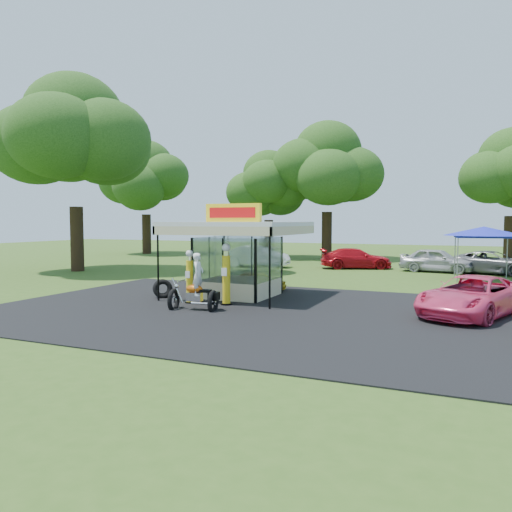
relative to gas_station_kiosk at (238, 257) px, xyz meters
The scene contains 20 objects.
ground 5.67m from the gas_station_kiosk, 68.18° to the right, with size 120.00×120.00×0.00m, color #34531A.
asphalt_apron 4.01m from the gas_station_kiosk, 56.26° to the right, with size 20.00×14.00×0.04m, color black.
gas_station_kiosk is the anchor object (origin of this frame).
gas_pump_left 2.81m from the gas_station_kiosk, 111.82° to the right, with size 0.42×0.42×2.24m.
gas_pump_right 2.47m from the gas_station_kiosk, 76.02° to the right, with size 0.47×0.47×2.52m.
motorcycle 3.92m from the gas_station_kiosk, 89.06° to the right, with size 2.00×1.15×2.30m.
spare_tires 3.63m from the gas_station_kiosk, 149.10° to the right, with size 1.07×0.98×0.87m.
kiosk_car 2.56m from the gas_station_kiosk, 90.00° to the left, with size 1.13×2.82×0.96m, color yellow.
pink_sedan 9.77m from the gas_station_kiosk, ahead, with size 2.42×5.24×1.45m, color #EF4075.
bg_car_a 14.74m from the gas_station_kiosk, 110.29° to the left, with size 1.69×4.83×1.59m, color white.
bg_car_b 15.68m from the gas_station_kiosk, 82.88° to the left, with size 2.05×5.04×1.46m, color red.
bg_car_c 16.92m from the gas_station_kiosk, 63.79° to the left, with size 1.91×4.75×1.62m, color #A7A6AB.
bg_car_d 18.80m from the gas_station_kiosk, 54.61° to the left, with size 2.47×5.36×1.49m, color slate.
tent_west 10.72m from the gas_station_kiosk, 113.56° to the left, with size 4.74×4.74×3.32m.
tent_east 15.34m from the gas_station_kiosk, 48.19° to the left, with size 4.44×4.44×3.11m.
oak_far_a 32.38m from the gas_station_kiosk, 133.21° to the left, with size 9.74×9.74×11.54m.
oak_far_b 24.87m from the gas_station_kiosk, 108.94° to the left, with size 8.18×8.18×9.76m.
oak_far_c 24.37m from the gas_station_kiosk, 95.96° to the left, with size 10.20×10.20×12.02m.
oak_far_d 28.47m from the gas_station_kiosk, 63.79° to the left, with size 8.95×8.95×10.65m.
oak_near 17.54m from the gas_station_kiosk, 157.97° to the left, with size 11.28×11.28×12.99m.
Camera 1 is at (7.66, -15.14, 3.41)m, focal length 35.00 mm.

